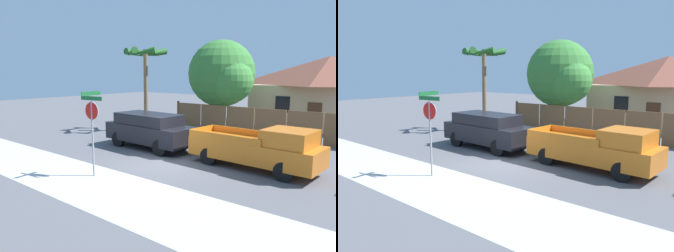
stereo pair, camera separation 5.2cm
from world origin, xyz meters
TOP-DOWN VIEW (x-y plane):
  - ground_plane at (0.00, 0.00)m, footprint 80.00×80.00m
  - sidewalk_strip at (0.00, -3.60)m, footprint 36.00×3.20m
  - wooden_fence at (2.40, 8.27)m, footprint 15.99×0.12m
  - house at (2.81, 15.13)m, footprint 10.26×6.55m
  - oak_tree at (-2.43, 9.24)m, footprint 4.80×4.57m
  - palm_tree at (-6.21, 5.59)m, footprint 2.73×2.94m
  - red_suv at (-2.45, 1.87)m, footprint 5.08×2.22m
  - orange_pickup at (3.59, 1.86)m, footprint 5.44×2.14m
  - stop_sign at (-0.87, -2.98)m, footprint 1.05×0.95m

SIDE VIEW (x-z plane):
  - ground_plane at x=0.00m, z-range 0.00..0.00m
  - sidewalk_strip at x=0.00m, z-range 0.00..0.01m
  - orange_pickup at x=3.59m, z-range -0.02..1.76m
  - wooden_fence at x=2.40m, z-range -0.05..1.85m
  - red_suv at x=-2.45m, z-range 0.09..1.91m
  - stop_sign at x=-0.87m, z-range 0.59..3.81m
  - house at x=2.81m, z-range 0.10..5.20m
  - oak_tree at x=-2.43m, z-range 0.69..6.83m
  - palm_tree at x=-6.21m, z-range 1.99..7.53m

